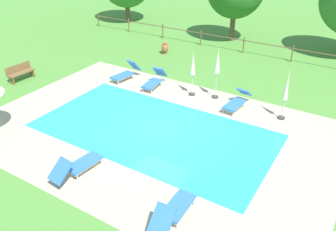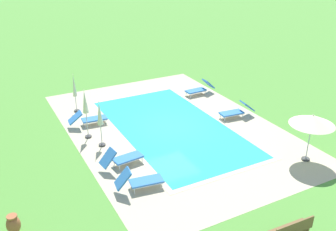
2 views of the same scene
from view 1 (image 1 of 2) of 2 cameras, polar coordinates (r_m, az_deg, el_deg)
ground_plane at (r=14.64m, az=-2.38°, el=-2.46°), size 160.00×160.00×0.00m
pool_deck_paving at (r=14.64m, az=-2.38°, el=-2.44°), size 14.70×9.96×0.01m
swimming_pool_water at (r=14.64m, az=-2.38°, el=-2.44°), size 9.91×5.17×0.01m
pool_coping_rim at (r=14.64m, az=-2.38°, el=-2.43°), size 10.39×5.65×0.01m
sun_lounger_north_near_steps at (r=19.37m, az=-6.90°, el=6.96°), size 0.87×1.94×0.98m
sun_lounger_north_mid at (r=12.46m, az=-14.55°, el=-7.86°), size 0.79×2.03×0.87m
sun_lounger_north_far at (r=18.32m, az=-2.24°, el=5.78°), size 0.81×1.96×0.95m
sun_lounger_north_end at (r=10.46m, az=0.97°, el=-15.16°), size 0.67×1.96×0.91m
sun_lounger_south_near_corner at (r=16.51m, az=11.24°, el=2.36°), size 0.76×2.04×0.84m
patio_umbrella_closed_row_west at (r=17.04m, az=4.09°, el=7.93°), size 0.32×0.32×2.28m
patio_umbrella_closed_row_mid_west at (r=15.68m, az=18.75°, el=3.92°), size 0.32×0.32×2.25m
patio_umbrella_closed_row_centre at (r=16.79m, az=8.08°, el=8.20°), size 0.32×0.32×2.54m
wooden_bench_lawn_side at (r=20.76m, az=-23.00°, el=6.56°), size 0.51×1.52×0.87m
terracotta_urn_near_fence at (r=23.14m, az=-0.51°, el=11.00°), size 0.45×0.45×0.77m
perimeter_fence at (r=23.76m, az=12.30°, el=11.53°), size 25.20×0.08×1.05m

